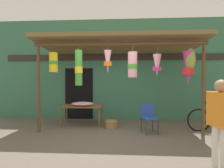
# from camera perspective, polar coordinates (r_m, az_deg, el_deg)

# --- Properties ---
(ground_plane) EXTENTS (30.00, 30.00, 0.00)m
(ground_plane) POSITION_cam_1_polar(r_m,az_deg,el_deg) (5.28, -0.66, -15.73)
(ground_plane) COLOR #60564C
(shop_facade) EXTENTS (9.50, 0.29, 3.90)m
(shop_facade) POSITION_cam_1_polar(r_m,az_deg,el_deg) (7.29, 0.60, 4.47)
(shop_facade) COLOR #387056
(shop_facade) RESTS_ON ground_plane
(market_stall_canopy) EXTENTS (5.21, 2.56, 2.87)m
(market_stall_canopy) POSITION_cam_1_polar(r_m,az_deg,el_deg) (6.17, 3.25, 10.24)
(market_stall_canopy) COLOR brown
(market_stall_canopy) RESTS_ON ground_plane
(display_table) EXTENTS (1.37, 0.76, 0.68)m
(display_table) POSITION_cam_1_polar(r_m,az_deg,el_deg) (6.38, -9.28, -7.13)
(display_table) COLOR brown
(display_table) RESTS_ON ground_plane
(flower_heap_on_table) EXTENTS (0.75, 0.53, 0.12)m
(flower_heap_on_table) POSITION_cam_1_polar(r_m,az_deg,el_deg) (6.28, -9.01, -6.07)
(flower_heap_on_table) COLOR pink
(flower_heap_on_table) RESTS_ON display_table
(folding_chair) EXTENTS (0.50, 0.50, 0.84)m
(folding_chair) POSITION_cam_1_polar(r_m,az_deg,el_deg) (5.54, 11.24, -9.58)
(folding_chair) COLOR #2347A8
(folding_chair) RESTS_ON ground_plane
(wicker_basket_by_table) EXTENTS (0.38, 0.38, 0.24)m
(wicker_basket_by_table) POSITION_cam_1_polar(r_m,az_deg,el_deg) (6.02, -0.23, -12.38)
(wicker_basket_by_table) COLOR olive
(wicker_basket_by_table) RESTS_ON ground_plane
(parked_bicycle) EXTENTS (1.75, 0.44, 0.92)m
(parked_bicycle) POSITION_cam_1_polar(r_m,az_deg,el_deg) (6.43, 29.71, -9.62)
(parked_bicycle) COLOR black
(parked_bicycle) RESTS_ON ground_plane
(vendor_in_orange) EXTENTS (0.34, 0.56, 1.55)m
(vendor_in_orange) POSITION_cam_1_polar(r_m,az_deg,el_deg) (3.60, 30.67, -9.09)
(vendor_in_orange) COLOR silver
(vendor_in_orange) RESTS_ON ground_plane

